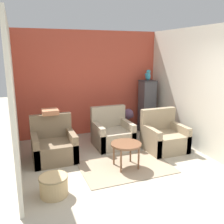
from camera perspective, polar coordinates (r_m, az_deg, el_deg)
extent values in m
plane|color=#B2A893|center=(4.32, 8.09, -17.49)|extent=(20.00, 20.00, 0.00)
cube|color=#C64C38|center=(6.78, -5.03, 6.52)|extent=(3.93, 0.06, 2.75)
cube|color=silver|center=(4.89, -21.67, 2.75)|extent=(0.06, 3.24, 2.75)
cube|color=silver|center=(6.18, 17.05, 5.26)|extent=(0.06, 3.24, 2.75)
cube|color=gray|center=(5.04, 3.18, -12.42)|extent=(1.76, 1.17, 0.01)
cylinder|color=brown|center=(4.85, 3.26, -7.37)|extent=(0.59, 0.59, 0.04)
cylinder|color=brown|center=(4.73, 2.08, -11.25)|extent=(0.04, 0.04, 0.46)
cylinder|color=brown|center=(4.87, 6.11, -10.54)|extent=(0.04, 0.04, 0.46)
cylinder|color=brown|center=(5.04, 0.43, -9.61)|extent=(0.04, 0.04, 0.46)
cylinder|color=brown|center=(5.17, 4.25, -9.00)|extent=(0.04, 0.04, 0.46)
cube|color=#7A664C|center=(5.39, -13.04, -8.67)|extent=(0.87, 0.80, 0.41)
cube|color=#7A664C|center=(5.55, -13.79, -3.02)|extent=(0.87, 0.14, 0.51)
cube|color=#7A664C|center=(5.33, -17.12, -8.18)|extent=(0.12, 0.80, 0.59)
cube|color=#7A664C|center=(5.41, -9.14, -7.36)|extent=(0.12, 0.80, 0.59)
cube|color=#9E896B|center=(5.88, 11.94, -6.69)|extent=(0.87, 0.80, 0.41)
cube|color=#9E896B|center=(6.00, 10.46, -1.57)|extent=(0.87, 0.14, 0.51)
cube|color=#9E896B|center=(5.66, 8.77, -6.38)|extent=(0.12, 0.80, 0.59)
cube|color=#9E896B|center=(6.05, 14.97, -5.36)|extent=(0.12, 0.80, 0.59)
cube|color=tan|center=(6.00, 0.18, -5.95)|extent=(0.87, 0.80, 0.41)
cube|color=tan|center=(6.16, -0.92, -0.94)|extent=(0.87, 0.14, 0.51)
cube|color=tan|center=(5.85, -3.25, -5.56)|extent=(0.12, 0.80, 0.59)
cube|color=tan|center=(6.11, 3.47, -4.72)|extent=(0.12, 0.80, 0.59)
cube|color=#353539|center=(7.28, 7.80, -3.73)|extent=(0.46, 0.46, 0.11)
cube|color=#4C4C51|center=(7.10, 7.99, 1.71)|extent=(0.38, 0.38, 1.30)
cube|color=#353539|center=(6.99, 8.17, 7.06)|extent=(0.40, 0.40, 0.03)
ellipsoid|color=teal|center=(6.98, 8.21, 8.08)|extent=(0.14, 0.17, 0.22)
sphere|color=teal|center=(6.95, 8.33, 9.08)|extent=(0.12, 0.12, 0.12)
cone|color=gold|center=(6.90, 8.54, 8.97)|extent=(0.05, 0.05, 0.05)
cone|color=teal|center=(7.05, 7.89, 7.97)|extent=(0.07, 0.14, 0.19)
cylinder|color=beige|center=(7.05, 3.67, -3.82)|extent=(0.29, 0.29, 0.20)
cylinder|color=brown|center=(6.98, 3.70, -2.15)|extent=(0.04, 0.04, 0.23)
sphere|color=#664C6B|center=(6.93, 3.73, -0.44)|extent=(0.29, 0.29, 0.29)
sphere|color=#664C6B|center=(6.93, 3.03, -0.85)|extent=(0.17, 0.17, 0.17)
sphere|color=#664C6B|center=(6.95, 4.33, -0.71)|extent=(0.16, 0.16, 0.16)
cylinder|color=tan|center=(4.20, -13.17, -16.12)|extent=(0.44, 0.44, 0.33)
cylinder|color=#957E57|center=(4.13, -13.29, -14.29)|extent=(0.46, 0.46, 0.02)
cube|color=#B2704C|center=(5.47, -13.97, 0.06)|extent=(0.34, 0.34, 0.10)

